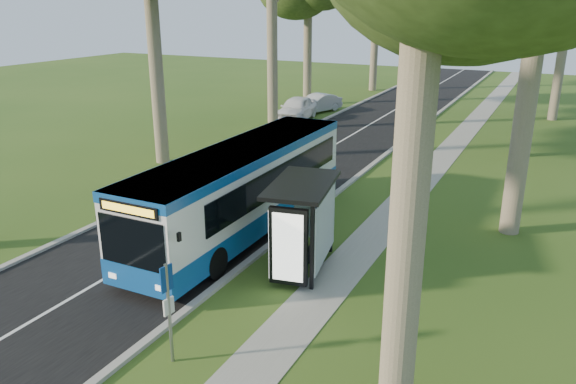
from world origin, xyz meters
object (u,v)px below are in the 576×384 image
at_px(bus_shelter, 300,213).
at_px(litter_bin, 298,228).
at_px(bus_stop_sign, 168,302).
at_px(car_white, 296,108).
at_px(car_silver, 318,103).
at_px(bus, 244,189).

relative_size(bus_shelter, litter_bin, 4.06).
height_order(bus_stop_sign, car_white, bus_stop_sign).
xyz_separation_m(bus_stop_sign, car_silver, (-9.79, 31.25, -0.92)).
bearing_deg(car_silver, litter_bin, -48.49).
bearing_deg(litter_bin, bus_stop_sign, -87.03).
bearing_deg(bus, bus_stop_sign, -71.64).
bearing_deg(bus_stop_sign, bus_shelter, 90.64).
relative_size(bus, car_silver, 2.86).
height_order(bus_stop_sign, litter_bin, bus_stop_sign).
relative_size(bus, litter_bin, 13.51).
height_order(bus, car_white, bus).
height_order(bus_shelter, car_silver, bus_shelter).
bearing_deg(bus_shelter, car_silver, 101.73).
bearing_deg(car_white, bus_stop_sign, -76.61).
height_order(bus, litter_bin, bus).
height_order(bus_shelter, litter_bin, bus_shelter).
bearing_deg(car_silver, bus_shelter, -48.08).
bearing_deg(bus_stop_sign, bus, 116.91).
distance_m(bus_stop_sign, car_silver, 32.76).
relative_size(bus, bus_stop_sign, 4.69).
distance_m(litter_bin, car_silver, 25.08).
bearing_deg(bus_stop_sign, litter_bin, 101.47).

